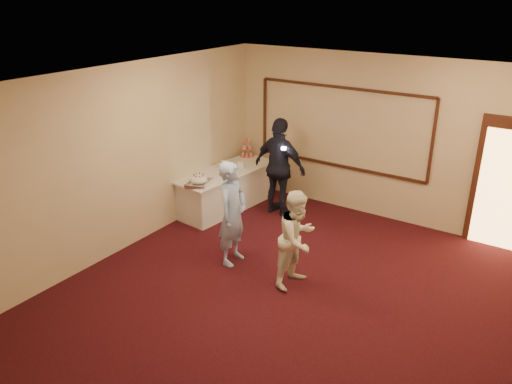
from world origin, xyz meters
TOP-DOWN VIEW (x-y plane):
  - floor at (0.00, 0.00)m, footprint 7.00×7.00m
  - room_walls at (0.00, 0.00)m, footprint 6.04×7.04m
  - wall_molding at (-0.80, 3.47)m, footprint 3.45×0.04m
  - doorway at (2.15, 3.45)m, footprint 1.05×0.07m
  - buffet_table at (-2.57, 2.20)m, footprint 1.08×2.27m
  - pavlova_tray at (-2.51, 1.33)m, footprint 0.50×0.56m
  - cupcake_stand at (-2.74, 3.16)m, footprint 0.30×0.30m
  - plate_stack_a at (-2.69, 2.32)m, footprint 0.17×0.17m
  - plate_stack_b at (-2.41, 2.49)m, footprint 0.17×0.17m
  - tart at (-2.43, 1.99)m, footprint 0.25×0.25m
  - man at (-1.23, 0.58)m, footprint 0.46×0.64m
  - woman at (-0.08, 0.58)m, footprint 0.64×0.77m
  - guest at (-1.57, 2.55)m, footprint 1.12×0.54m
  - camera_flash at (-1.37, 2.33)m, footprint 0.08×0.06m

SIDE VIEW (x-z plane):
  - floor at x=0.00m, z-range 0.00..0.00m
  - buffet_table at x=-2.57m, z-range 0.00..0.77m
  - woman at x=-0.08m, z-range 0.00..1.46m
  - tart at x=-2.43m, z-range 0.77..0.82m
  - man at x=-1.23m, z-range 0.00..1.67m
  - plate_stack_a at x=-2.69m, z-range 0.77..0.91m
  - plate_stack_b at x=-2.41m, z-range 0.77..0.91m
  - pavlova_tray at x=-2.51m, z-range 0.76..0.95m
  - cupcake_stand at x=-2.74m, z-range 0.71..1.15m
  - guest at x=-1.57m, z-range 0.00..1.86m
  - doorway at x=2.15m, z-range -0.02..2.18m
  - camera_flash at x=-1.37m, z-range 1.37..1.42m
  - wall_molding at x=-0.80m, z-range 0.83..2.38m
  - room_walls at x=0.00m, z-range 0.52..3.54m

